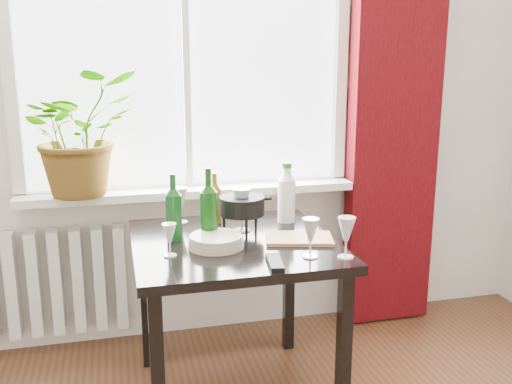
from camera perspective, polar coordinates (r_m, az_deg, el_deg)
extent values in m
cube|color=white|center=(2.96, -7.15, 15.16)|extent=(1.72, 0.08, 1.62)
cube|color=silver|center=(2.97, -6.55, 0.10)|extent=(1.72, 0.20, 0.04)
cube|color=#380508|center=(3.21, 13.76, 9.30)|extent=(0.50, 0.12, 2.56)
cube|color=silver|center=(3.13, -20.29, -8.52)|extent=(0.80, 0.10, 0.55)
cube|color=black|center=(2.44, -2.24, -5.29)|extent=(0.85, 0.85, 0.04)
cube|color=black|center=(2.23, -9.79, -17.99)|extent=(0.05, 0.05, 0.70)
cube|color=black|center=(2.87, -10.98, -10.51)|extent=(0.05, 0.05, 0.70)
cube|color=black|center=(2.38, 8.75, -15.79)|extent=(0.05, 0.05, 0.70)
cube|color=black|center=(2.99, 3.29, -9.30)|extent=(0.05, 0.05, 0.70)
imported|color=#2F751F|center=(2.87, -17.24, 5.63)|extent=(0.69, 0.65, 0.60)
cylinder|color=beige|center=(2.35, -4.02, -4.94)|extent=(0.30, 0.30, 0.05)
cube|color=black|center=(2.16, 1.89, -7.04)|extent=(0.07, 0.18, 0.02)
cube|color=#AA764D|center=(2.44, 4.31, -4.66)|extent=(0.32, 0.24, 0.02)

